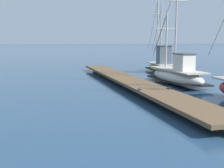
{
  "coord_description": "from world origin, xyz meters",
  "views": [
    {
      "loc": [
        -0.47,
        -0.17,
        2.94
      ],
      "look_at": [
        2.11,
        9.66,
        1.4
      ],
      "focal_mm": 47.15,
      "sensor_mm": 36.0,
      "label": 1
    }
  ],
  "objects": [
    {
      "name": "fishing_boat_0",
      "position": [
        8.54,
        17.29,
        0.64
      ],
      "size": [
        2.04,
        6.53,
        7.02
      ],
      "color": "silver",
      "rests_on": "ground"
    },
    {
      "name": "floating_dock",
      "position": [
        5.27,
        17.57,
        0.36
      ],
      "size": [
        1.98,
        21.2,
        0.53
      ],
      "color": "brown",
      "rests_on": "ground"
    },
    {
      "name": "fishing_boat_2",
      "position": [
        10.59,
        24.38,
        0.69
      ],
      "size": [
        2.3,
        7.11,
        7.0
      ],
      "color": "gold",
      "rests_on": "ground"
    }
  ]
}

